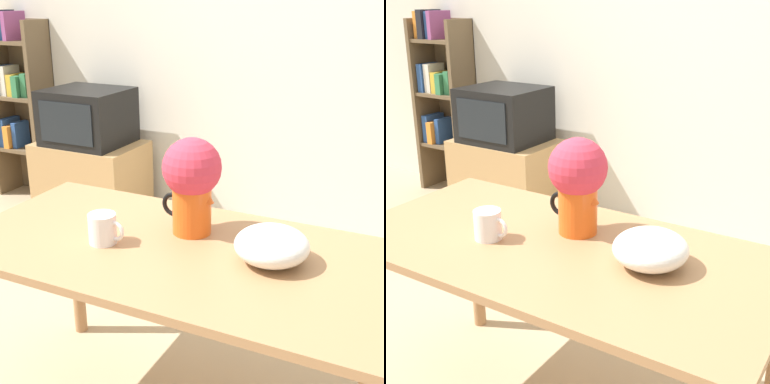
# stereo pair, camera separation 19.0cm
# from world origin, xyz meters

# --- Properties ---
(wall_back) EXTENTS (8.00, 0.05, 2.60)m
(wall_back) POSITION_xyz_m (0.00, 1.98, 1.30)
(wall_back) COLOR silver
(wall_back) RESTS_ON ground_plane
(table) EXTENTS (1.54, 0.78, 0.76)m
(table) POSITION_xyz_m (0.23, 0.07, 0.66)
(table) COLOR #A3754C
(table) RESTS_ON ground_plane
(flower_vase) EXTENTS (0.23, 0.21, 0.35)m
(flower_vase) POSITION_xyz_m (0.23, 0.20, 0.96)
(flower_vase) COLOR #E05619
(flower_vase) RESTS_ON table
(coffee_mug) EXTENTS (0.14, 0.10, 0.11)m
(coffee_mug) POSITION_xyz_m (-0.01, -0.01, 0.81)
(coffee_mug) COLOR white
(coffee_mug) RESTS_ON table
(white_bowl) EXTENTS (0.24, 0.24, 0.12)m
(white_bowl) POSITION_xyz_m (0.56, 0.10, 0.82)
(white_bowl) COLOR white
(white_bowl) RESTS_ON table
(tv_stand) EXTENTS (0.74, 0.51, 0.59)m
(tv_stand) POSITION_xyz_m (-1.26, 1.59, 0.29)
(tv_stand) COLOR tan
(tv_stand) RESTS_ON ground_plane
(tv_set) EXTENTS (0.54, 0.49, 0.38)m
(tv_set) POSITION_xyz_m (-1.26, 1.59, 0.78)
(tv_set) COLOR black
(tv_set) RESTS_ON tv_stand
(bookshelf) EXTENTS (0.47, 0.28, 1.48)m
(bookshelf) POSITION_xyz_m (-2.10, 1.83, 0.81)
(bookshelf) COLOR brown
(bookshelf) RESTS_ON ground_plane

